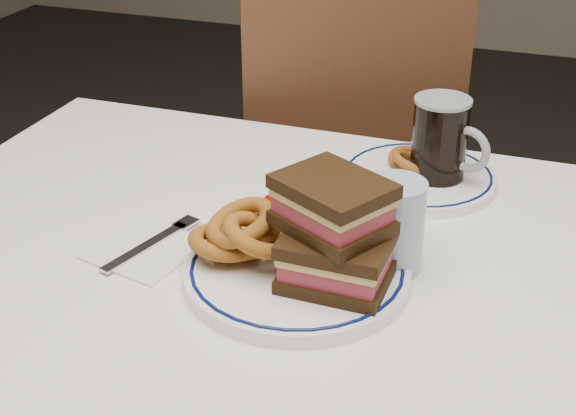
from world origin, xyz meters
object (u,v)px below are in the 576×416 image
(chair_far, at_px, (343,168))
(far_plate, at_px, (418,177))
(reuben_sandwich, at_px, (334,233))
(main_plate, at_px, (297,272))
(beer_mug, at_px, (441,143))

(chair_far, distance_m, far_plate, 0.56)
(reuben_sandwich, xyz_separation_m, far_plate, (0.04, 0.34, -0.08))
(main_plate, distance_m, far_plate, 0.34)
(reuben_sandwich, bearing_deg, chair_far, 104.42)
(chair_far, bearing_deg, reuben_sandwich, -75.58)
(main_plate, bearing_deg, beer_mug, 69.21)
(chair_far, height_order, beer_mug, chair_far)
(chair_far, height_order, reuben_sandwich, chair_far)
(chair_far, distance_m, beer_mug, 0.61)
(chair_far, bearing_deg, beer_mug, -58.84)
(reuben_sandwich, bearing_deg, beer_mug, 77.95)
(chair_far, distance_m, reuben_sandwich, 0.87)
(chair_far, xyz_separation_m, reuben_sandwich, (0.20, -0.79, 0.30))
(far_plate, bearing_deg, beer_mug, -2.06)
(reuben_sandwich, distance_m, beer_mug, 0.34)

